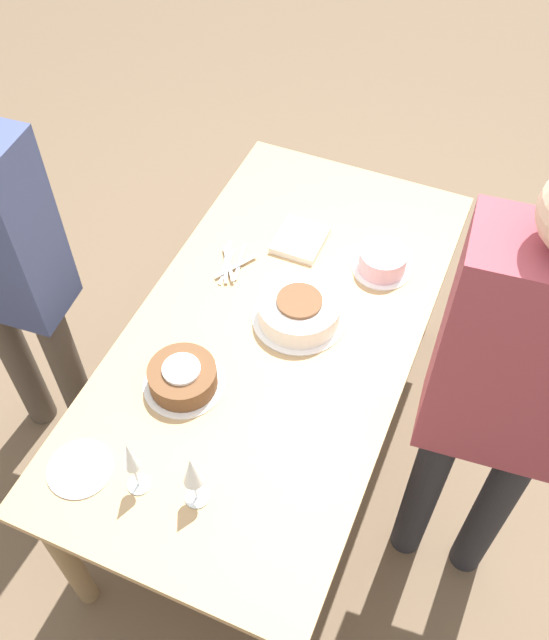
{
  "coord_description": "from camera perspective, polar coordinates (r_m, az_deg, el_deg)",
  "views": [
    {
      "loc": [
        1.31,
        0.56,
        2.58
      ],
      "look_at": [
        0.0,
        0.0,
        0.81
      ],
      "focal_mm": 40.0,
      "sensor_mm": 36.0,
      "label": 1
    }
  ],
  "objects": [
    {
      "name": "fork_pile",
      "position": [
        2.49,
        -3.53,
        4.54
      ],
      "size": [
        0.21,
        0.13,
        0.02
      ],
      "color": "silver",
      "rests_on": "dining_table"
    },
    {
      "name": "dining_table",
      "position": [
        2.39,
        0.0,
        -2.32
      ],
      "size": [
        1.76,
        0.9,
        0.76
      ],
      "color": "tan",
      "rests_on": "ground_plane"
    },
    {
      "name": "napkin_stack",
      "position": [
        2.57,
        2.06,
        6.43
      ],
      "size": [
        0.19,
        0.17,
        0.03
      ],
      "color": "silver",
      "rests_on": "dining_table"
    },
    {
      "name": "wine_glass_near",
      "position": [
        1.92,
        -11.44,
        -10.87
      ],
      "size": [
        0.06,
        0.06,
        0.23
      ],
      "color": "silver",
      "rests_on": "dining_table"
    },
    {
      "name": "ground_plane",
      "position": [
        2.95,
        0.0,
        -9.99
      ],
      "size": [
        12.0,
        12.0,
        0.0
      ],
      "primitive_type": "plane",
      "color": "brown"
    },
    {
      "name": "wine_glass_far",
      "position": [
        1.88,
        -6.61,
        -12.04
      ],
      "size": [
        0.07,
        0.07,
        0.22
      ],
      "color": "silver",
      "rests_on": "dining_table"
    },
    {
      "name": "cake_center_white",
      "position": [
        2.31,
        1.98,
        0.8
      ],
      "size": [
        0.31,
        0.31,
        0.09
      ],
      "color": "white",
      "rests_on": "dining_table"
    },
    {
      "name": "cake_front_chocolate",
      "position": [
        2.17,
        -7.35,
        -4.58
      ],
      "size": [
        0.25,
        0.25,
        0.09
      ],
      "color": "white",
      "rests_on": "dining_table"
    },
    {
      "name": "cake_back_decorated",
      "position": [
        2.48,
        8.64,
        4.67
      ],
      "size": [
        0.2,
        0.2,
        0.08
      ],
      "color": "white",
      "rests_on": "dining_table"
    },
    {
      "name": "person_watching",
      "position": [
        1.9,
        18.23,
        -5.19
      ],
      "size": [
        0.26,
        0.42,
        1.77
      ],
      "rotation": [
        0.0,
        0.0,
        -1.48
      ],
      "color": "#232328",
      "rests_on": "ground_plane"
    },
    {
      "name": "dessert_plate_right",
      "position": [
        2.11,
        -15.29,
        -11.42
      ],
      "size": [
        0.19,
        0.19,
        0.01
      ],
      "color": "silver",
      "rests_on": "dining_table"
    }
  ]
}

